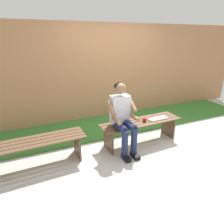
# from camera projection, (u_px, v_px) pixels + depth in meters

# --- Properties ---
(ground_plane) EXTENTS (10.00, 7.00, 0.04)m
(ground_plane) POSITION_uv_depth(u_px,v_px,m) (117.00, 189.00, 2.80)
(ground_plane) COLOR beige
(grass_strip) EXTENTS (9.00, 2.29, 0.03)m
(grass_strip) POSITION_uv_depth(u_px,v_px,m) (75.00, 122.00, 4.94)
(grass_strip) COLOR #387A2D
(grass_strip) RESTS_ON ground
(brick_wall) EXTENTS (9.50, 0.24, 2.34)m
(brick_wall) POSITION_uv_depth(u_px,v_px,m) (89.00, 73.00, 4.88)
(brick_wall) COLOR #B27A51
(brick_wall) RESTS_ON ground
(bench_near) EXTENTS (1.67, 0.49, 0.46)m
(bench_near) POSITION_uv_depth(u_px,v_px,m) (141.00, 126.00, 3.89)
(bench_near) COLOR brown
(bench_near) RESTS_ON ground
(bench_far) EXTENTS (1.61, 0.49, 0.46)m
(bench_far) POSITION_uv_depth(u_px,v_px,m) (35.00, 147.00, 3.16)
(bench_far) COLOR brown
(bench_far) RESTS_ON ground
(person_seated) EXTENTS (0.50, 0.69, 1.27)m
(person_seated) POSITION_uv_depth(u_px,v_px,m) (123.00, 115.00, 3.51)
(person_seated) COLOR silver
(person_seated) RESTS_ON ground
(apple) EXTENTS (0.08, 0.08, 0.08)m
(apple) POSITION_uv_depth(u_px,v_px,m) (145.00, 119.00, 3.83)
(apple) COLOR red
(apple) RESTS_ON bench_near
(book_open) EXTENTS (0.42, 0.17, 0.02)m
(book_open) POSITION_uv_depth(u_px,v_px,m) (158.00, 119.00, 3.94)
(book_open) COLOR white
(book_open) RESTS_ON bench_near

